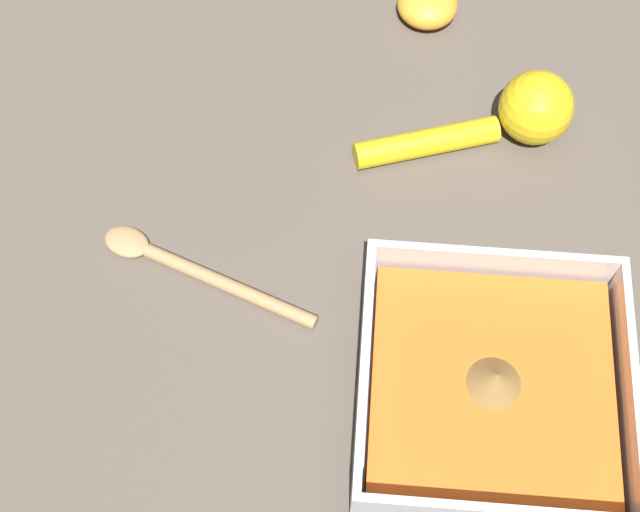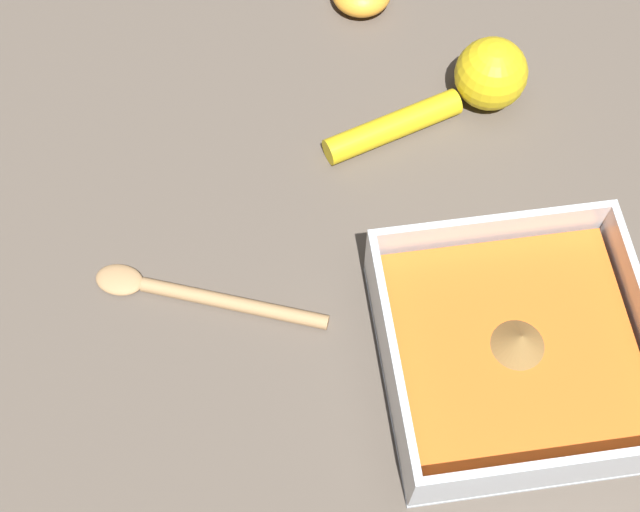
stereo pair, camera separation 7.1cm
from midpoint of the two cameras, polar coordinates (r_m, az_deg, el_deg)
name	(u,v)px [view 2 (the right image)]	position (r m, az deg, el deg)	size (l,w,h in m)	color
ground_plane	(490,387)	(0.71, 8.01, -8.59)	(4.00, 4.00, 0.00)	brown
square_dish	(512,354)	(0.69, 9.39, -6.52)	(0.20, 0.20, 0.07)	silver
lemon_squeezer	(470,85)	(0.81, 7.14, 10.60)	(0.09, 0.19, 0.07)	yellow
wooden_spoon	(196,295)	(0.74, -10.69, -2.76)	(0.09, 0.19, 0.01)	tan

